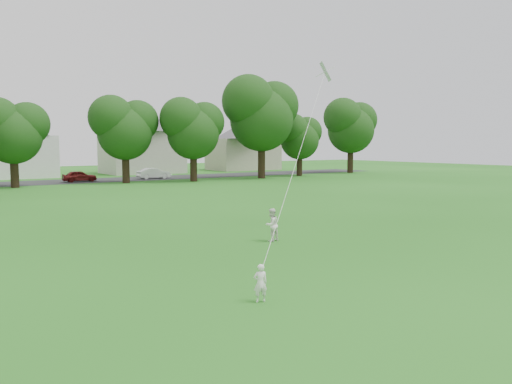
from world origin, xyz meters
TOP-DOWN VIEW (x-y plane):
  - ground at (0.00, 0.00)m, footprint 160.00×160.00m
  - street at (0.00, 42.00)m, footprint 90.00×7.00m
  - toddler at (-2.29, -1.41)m, footprint 0.40×0.33m
  - older_boy at (2.46, 4.60)m, footprint 0.73×0.63m
  - kite at (2.18, 2.39)m, footprint 4.91×4.31m
  - tree_row at (1.69, 35.83)m, footprint 83.79×10.04m
  - house_row at (-0.09, 52.00)m, footprint 77.82×14.13m

SIDE VIEW (x-z plane):
  - ground at x=0.00m, z-range 0.00..0.00m
  - street at x=0.00m, z-range 0.00..0.01m
  - toddler at x=-2.29m, z-range 0.00..0.94m
  - older_boy at x=2.46m, z-range 0.00..1.30m
  - kite at x=2.18m, z-range -2.78..10.58m
  - house_row at x=-0.09m, z-range -0.12..9.91m
  - tree_row at x=1.69m, z-range 0.80..12.51m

